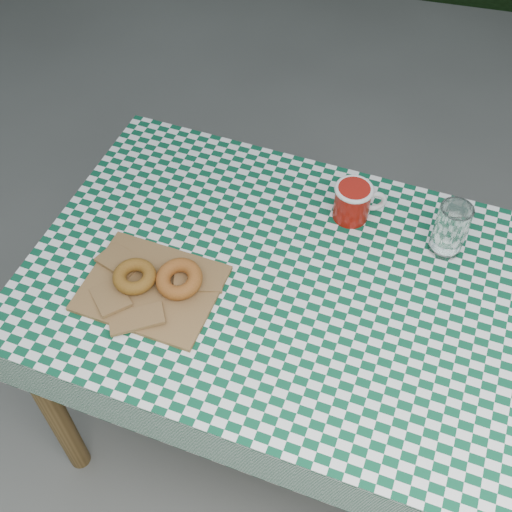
{
  "coord_description": "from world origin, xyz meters",
  "views": [
    {
      "loc": [
        0.11,
        -0.7,
        1.96
      ],
      "look_at": [
        -0.11,
        0.22,
        0.79
      ],
      "focal_mm": 45.67,
      "sensor_mm": 36.0,
      "label": 1
    }
  ],
  "objects_px": {
    "table": "(283,363)",
    "paper_bag": "(151,287)",
    "drinking_glass": "(450,229)",
    "coffee_mug": "(352,202)"
  },
  "relations": [
    {
      "from": "coffee_mug",
      "to": "drinking_glass",
      "type": "height_order",
      "value": "drinking_glass"
    },
    {
      "from": "paper_bag",
      "to": "coffee_mug",
      "type": "xyz_separation_m",
      "value": [
        0.4,
        0.33,
        0.04
      ]
    },
    {
      "from": "drinking_glass",
      "to": "table",
      "type": "bearing_deg",
      "value": -151.54
    },
    {
      "from": "coffee_mug",
      "to": "paper_bag",
      "type": "bearing_deg",
      "value": -158.11
    },
    {
      "from": "table",
      "to": "coffee_mug",
      "type": "distance_m",
      "value": 0.5
    },
    {
      "from": "table",
      "to": "paper_bag",
      "type": "height_order",
      "value": "paper_bag"
    },
    {
      "from": "paper_bag",
      "to": "drinking_glass",
      "type": "xyz_separation_m",
      "value": [
        0.64,
        0.28,
        0.06
      ]
    },
    {
      "from": "paper_bag",
      "to": "drinking_glass",
      "type": "distance_m",
      "value": 0.7
    },
    {
      "from": "table",
      "to": "paper_bag",
      "type": "distance_m",
      "value": 0.5
    },
    {
      "from": "paper_bag",
      "to": "drinking_glass",
      "type": "relative_size",
      "value": 2.18
    }
  ]
}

